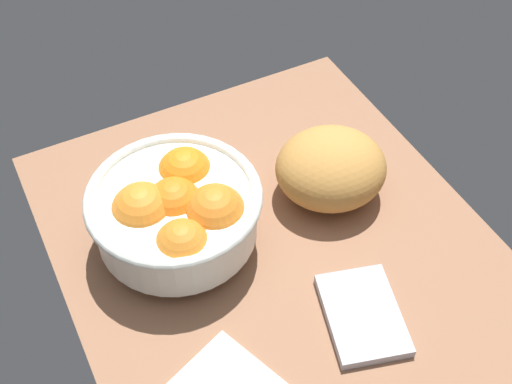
{
  "coord_description": "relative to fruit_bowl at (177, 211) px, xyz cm",
  "views": [
    {
      "loc": [
        -46.5,
        28.12,
        74.09
      ],
      "look_at": [
        8.55,
        -0.02,
        5.0
      ],
      "focal_mm": 47.08,
      "sensor_mm": 36.0,
      "label": 1
    }
  ],
  "objects": [
    {
      "name": "napkin_folded",
      "position": [
        -21.68,
        -15.71,
        -5.94
      ],
      "size": [
        15.16,
        12.42,
        1.4
      ],
      "primitive_type": "cube",
      "rotation": [
        0.0,
        0.0,
        -0.28
      ],
      "color": "#B5B7C6",
      "rests_on": "ground"
    },
    {
      "name": "fruit_bowl",
      "position": [
        0.0,
        0.0,
        0.0
      ],
      "size": [
        23.29,
        23.29,
        11.7
      ],
      "color": "white",
      "rests_on": "ground"
    },
    {
      "name": "ground_plane",
      "position": [
        -9.01,
        -11.42,
        -8.14
      ],
      "size": [
        71.93,
        57.11,
        3.0
      ],
      "primitive_type": "cube",
      "color": "#916347"
    },
    {
      "name": "bread_loaf",
      "position": [
        -1.29,
        -23.02,
        -1.58
      ],
      "size": [
        18.65,
        19.56,
        10.12
      ],
      "primitive_type": "ellipsoid",
      "rotation": [
        0.0,
        0.0,
        1.27
      ],
      "color": "#C58941",
      "rests_on": "ground"
    }
  ]
}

